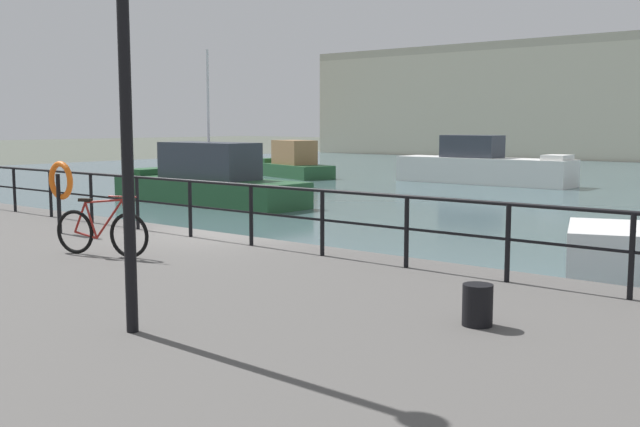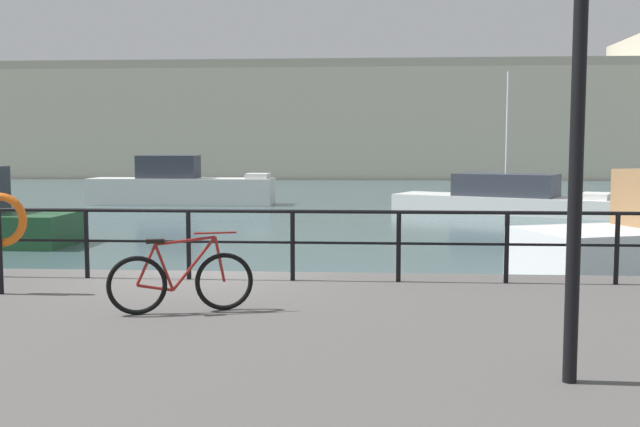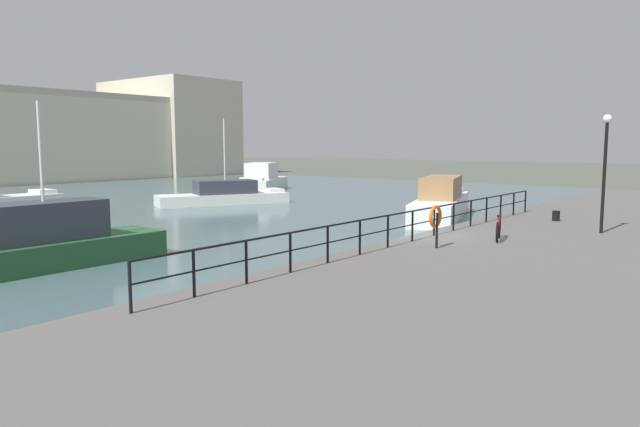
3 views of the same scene
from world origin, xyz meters
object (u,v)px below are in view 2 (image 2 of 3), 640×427
Objects in this scene: harbor_building at (407,122)px; quay_lamp_post at (580,47)px; life_ring_stand at (0,223)px; moored_small_launch at (181,187)px; parked_bicycle at (181,281)px; moored_white_yacht at (504,198)px.

harbor_building is 17.18× the size of quay_lamp_post.
quay_lamp_post is (6.80, -3.42, 1.88)m from life_ring_stand.
moored_small_launch is 25.85m from life_ring_stand.
parked_bicycle is 5.31m from quay_lamp_post.
harbor_building is at bearing 88.56° from quay_lamp_post.
harbor_building is 37.92m from moored_white_yacht.
moored_white_yacht is at bearing 81.19° from quay_lamp_post.
moored_small_launch is 31.03m from quay_lamp_post.
quay_lamp_post is at bearing -48.73° from parked_bicycle.
moored_small_launch is at bearing 86.66° from parked_bicycle.
quay_lamp_post is (-3.93, -25.34, 3.02)m from moored_white_yacht.
life_ring_stand is at bearing -90.37° from moored_white_yacht.
life_ring_stand is at bearing -80.74° from moored_small_launch.
harbor_building reaches higher than moored_white_yacht.
moored_small_launch is 5.20× the size of parked_bicycle.
quay_lamp_post reaches higher than moored_small_launch.
harbor_building is at bearing 119.29° from moored_white_yacht.
parked_bicycle is 1.22× the size of life_ring_stand.
life_ring_stand is (-10.73, -21.92, 1.14)m from moored_white_yacht.
life_ring_stand is (-8.39, -59.52, -3.17)m from harbor_building.
moored_white_yacht reaches higher than parked_bicycle.
parked_bicycle is at bearing -75.34° from moored_small_launch.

